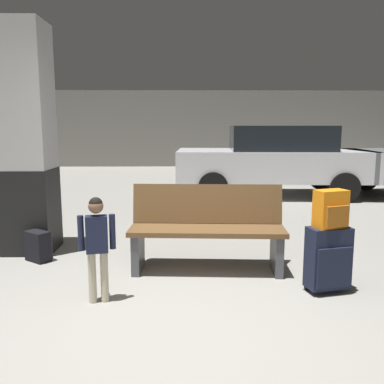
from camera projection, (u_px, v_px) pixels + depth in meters
The scene contains 9 objects.
ground_plane at pixel (177, 220), 6.96m from camera, with size 18.00×18.00×0.10m, color gray.
garage_back_wall at pixel (181, 129), 15.48m from camera, with size 18.00×0.12×2.80m, color slate.
structural_pillar at pixel (27, 141), 4.88m from camera, with size 0.57×0.57×2.68m.
bench at pixel (207, 229), 4.35m from camera, with size 1.63×0.61×0.89m.
suitcase at pixel (328, 258), 3.76m from camera, with size 0.42×0.30×0.60m.
backpack_bright at pixel (331, 209), 3.69m from camera, with size 0.32×0.26×0.34m.
child at pixel (97, 238), 3.51m from camera, with size 0.31×0.18×0.92m.
backpack_dark_floor at pixel (38, 246), 4.67m from camera, with size 0.32×0.30×0.34m.
parked_car_near at pixel (275, 159), 9.00m from camera, with size 4.18×1.96×1.51m.
Camera 1 is at (0.14, -2.81, 1.50)m, focal length 38.91 mm.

